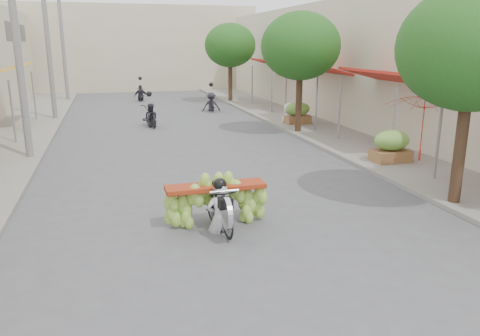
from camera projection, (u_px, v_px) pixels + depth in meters
ground at (324, 335)px, 6.45m from camera, size 120.00×120.00×0.00m
sidewalk_right at (321, 127)px, 22.22m from camera, size 4.00×60.00×0.12m
shophouse_row_right at (431, 63)px, 21.84m from camera, size 9.77×40.00×6.00m
far_building at (136, 48)px, 40.91m from camera, size 20.00×6.00×7.00m
utility_pole_mid at (16, 39)px, 15.17m from camera, size 0.60×0.24×8.00m
utility_pole_far at (48, 41)px, 23.55m from camera, size 0.60×0.24×8.00m
utility_pole_back at (63, 42)px, 31.92m from camera, size 0.60×0.24×8.00m
street_tree_near at (472, 49)px, 10.61m from camera, size 3.40×3.40×5.25m
street_tree_mid at (301, 46)px, 19.92m from camera, size 3.40×3.40×5.25m
street_tree_far at (230, 45)px, 31.08m from camera, size 3.40×3.40×5.25m
produce_crate_mid at (391, 144)px, 15.33m from camera, size 1.20×0.88×1.16m
produce_crate_far at (298, 111)px, 22.78m from camera, size 1.20×0.88×1.16m
banana_motorbike at (218, 199)px, 10.03m from camera, size 2.20×1.87×1.98m
market_umbrella at (427, 93)px, 12.95m from camera, size 2.63×2.63×1.95m
pedestrian at (289, 103)px, 22.97m from camera, size 1.04×0.75×1.91m
bg_motorbike_a at (150, 112)px, 22.47m from camera, size 0.91×1.86×1.95m
bg_motorbike_b at (211, 97)px, 27.58m from camera, size 1.13×1.88×1.95m
bg_motorbike_c at (141, 89)px, 32.59m from camera, size 1.02×1.60×1.95m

